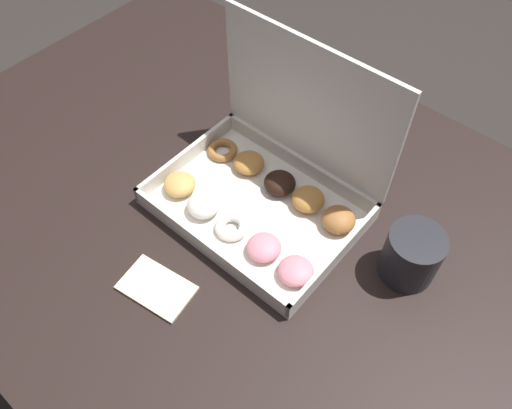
# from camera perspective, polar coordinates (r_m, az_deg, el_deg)

# --- Properties ---
(ground_plane) EXTENTS (8.00, 8.00, 0.00)m
(ground_plane) POSITION_cam_1_polar(r_m,az_deg,el_deg) (1.61, -2.51, -16.03)
(ground_plane) COLOR #2D2826
(dining_table) EXTENTS (1.26, 0.94, 0.77)m
(dining_table) POSITION_cam_1_polar(r_m,az_deg,el_deg) (1.01, -3.85, -2.21)
(dining_table) COLOR black
(dining_table) RESTS_ON ground_plane
(donut_box) EXTENTS (0.36, 0.27, 0.29)m
(donut_box) POSITION_cam_1_polar(r_m,az_deg,el_deg) (0.88, 1.75, 2.91)
(donut_box) COLOR silver
(donut_box) RESTS_ON dining_table
(coffee_mug) EXTENTS (0.09, 0.09, 0.10)m
(coffee_mug) POSITION_cam_1_polar(r_m,az_deg,el_deg) (0.84, 17.38, -5.49)
(coffee_mug) COLOR #232328
(coffee_mug) RESTS_ON dining_table
(paper_napkin) EXTENTS (0.13, 0.09, 0.01)m
(paper_napkin) POSITION_cam_1_polar(r_m,az_deg,el_deg) (0.84, -11.28, -9.32)
(paper_napkin) COLOR beige
(paper_napkin) RESTS_ON dining_table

